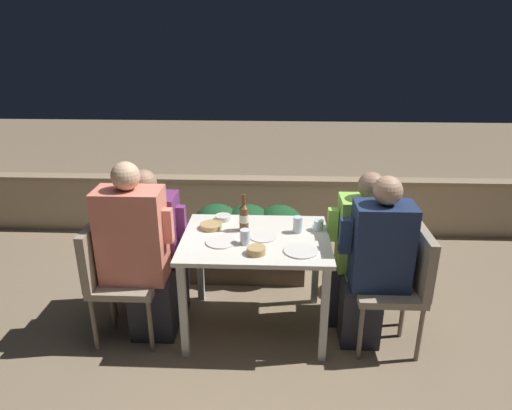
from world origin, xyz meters
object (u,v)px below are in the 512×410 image
at_px(person_green_blouse, 360,250).
at_px(beer_bottle, 244,217).
at_px(chair_left_far, 128,252).
at_px(potted_plant, 388,246).
at_px(person_purple_stripe, 154,246).
at_px(chair_right_far, 387,259).
at_px(person_coral_top, 138,254).
at_px(person_navy_jumper, 375,264).
at_px(chair_left_near, 112,269).
at_px(chair_right_near, 403,277).

xyz_separation_m(person_green_blouse, beer_bottle, (-0.85, -0.01, 0.25)).
relative_size(chair_left_far, potted_plant, 1.27).
bearing_deg(person_purple_stripe, chair_right_far, -0.84).
xyz_separation_m(person_purple_stripe, potted_plant, (1.85, 0.40, -0.17)).
distance_m(person_coral_top, person_green_blouse, 1.59).
xyz_separation_m(person_coral_top, potted_plant, (1.89, 0.67, -0.24)).
bearing_deg(person_navy_jumper, potted_plant, 68.85).
bearing_deg(person_green_blouse, person_coral_top, -171.26).
relative_size(chair_left_near, beer_bottle, 3.17).
bearing_deg(person_navy_jumper, chair_right_far, 59.29).
xyz_separation_m(chair_right_far, potted_plant, (0.11, 0.43, -0.11)).
height_order(person_green_blouse, beer_bottle, person_green_blouse).
bearing_deg(chair_right_near, chair_right_far, 100.90).
relative_size(person_purple_stripe, beer_bottle, 4.28).
bearing_deg(chair_right_far, person_navy_jumper, -120.71).
xyz_separation_m(chair_left_near, chair_left_far, (0.03, 0.27, 0.00)).
height_order(person_coral_top, potted_plant, person_coral_top).
xyz_separation_m(chair_left_near, person_coral_top, (0.20, 0.00, 0.13)).
height_order(person_purple_stripe, person_navy_jumper, person_navy_jumper).
height_order(chair_left_far, person_navy_jumper, person_navy_jumper).
relative_size(person_coral_top, chair_right_near, 1.50).
relative_size(chair_right_near, person_navy_jumper, 0.70).
distance_m(beer_bottle, potted_plant, 1.32).
bearing_deg(person_navy_jumper, chair_right_near, -0.00).
height_order(chair_left_near, chair_right_far, same).
bearing_deg(person_navy_jumper, person_coral_top, 179.50).
xyz_separation_m(person_coral_top, beer_bottle, (0.72, 0.24, 0.19)).
relative_size(chair_right_near, person_green_blouse, 0.73).
relative_size(chair_left_far, person_navy_jumper, 0.70).
distance_m(chair_left_far, chair_right_near, 2.01).
height_order(chair_left_near, chair_right_near, same).
bearing_deg(chair_left_far, person_navy_jumper, -8.94).
height_order(chair_left_near, person_green_blouse, person_green_blouse).
distance_m(person_coral_top, potted_plant, 2.02).
bearing_deg(person_green_blouse, person_purple_stripe, 179.05).
distance_m(chair_left_near, person_navy_jumper, 1.82).
xyz_separation_m(chair_left_far, person_green_blouse, (1.74, -0.03, 0.07)).
bearing_deg(person_green_blouse, chair_right_near, -45.38).
bearing_deg(beer_bottle, chair_right_far, 0.31).
distance_m(chair_left_near, chair_right_far, 1.99).
bearing_deg(chair_left_near, chair_right_near, -0.40).
xyz_separation_m(person_navy_jumper, chair_right_far, (0.15, 0.26, -0.10)).
xyz_separation_m(person_purple_stripe, person_green_blouse, (1.53, -0.03, 0.01)).
height_order(chair_left_far, person_purple_stripe, person_purple_stripe).
bearing_deg(person_green_blouse, chair_left_far, 179.16).
xyz_separation_m(chair_left_near, person_purple_stripe, (0.24, 0.27, 0.06)).
xyz_separation_m(chair_left_far, chair_right_near, (1.99, -0.28, 0.00)).
distance_m(person_coral_top, beer_bottle, 0.78).
xyz_separation_m(person_coral_top, person_green_blouse, (1.57, 0.24, -0.06)).
bearing_deg(chair_left_near, beer_bottle, 14.41).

